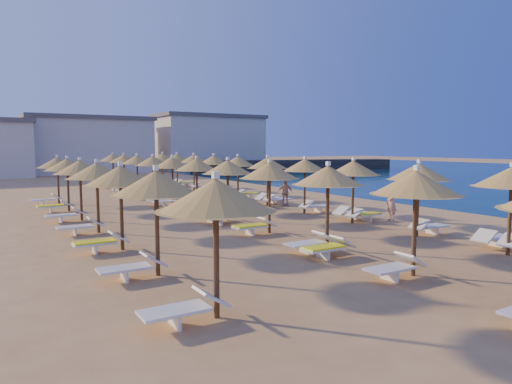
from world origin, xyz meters
TOP-DOWN VIEW (x-y plane):
  - ground at (0.00, 0.00)m, footprint 220.00×220.00m
  - jetty at (27.42, 39.08)m, footprint 30.24×9.05m
  - hotel_blocks at (2.69, 46.92)m, footprint 47.48×11.86m
  - parasol_row_east at (2.65, 6.12)m, footprint 2.41×41.51m
  - parasol_row_west at (-1.80, 6.12)m, footprint 2.41×41.51m
  - parasol_row_inland at (-7.66, 4.34)m, footprint 2.41×23.74m
  - loungers at (-1.03, 5.62)m, footprint 13.44×39.75m
  - beachgoer_c at (3.50, 7.32)m, footprint 0.96×0.84m
  - beachgoer_a at (4.67, 0.35)m, footprint 0.62×0.75m

SIDE VIEW (x-z plane):
  - ground at x=0.00m, z-range 0.00..0.00m
  - loungers at x=-1.03m, z-range 0.01..0.67m
  - jetty at x=27.42m, z-range 0.00..1.50m
  - beachgoer_c at x=3.50m, z-range 0.00..1.55m
  - beachgoer_a at x=4.67m, z-range 0.00..1.77m
  - parasol_row_inland at x=-7.66m, z-range 0.97..3.93m
  - parasol_row_east at x=2.65m, z-range 0.97..3.93m
  - parasol_row_west at x=-1.80m, z-range 0.97..3.93m
  - hotel_blocks at x=2.69m, z-range -0.35..7.75m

